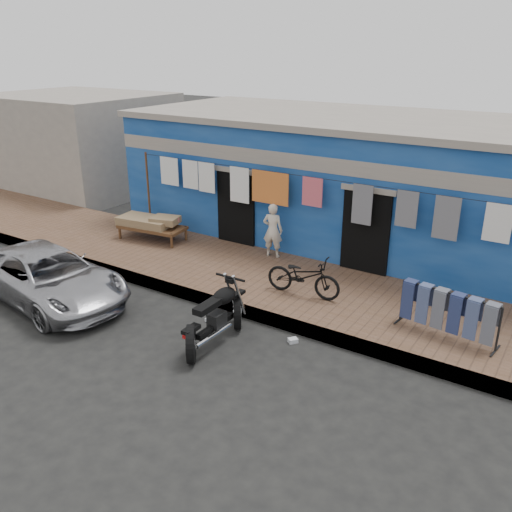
{
  "coord_description": "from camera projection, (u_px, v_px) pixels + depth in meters",
  "views": [
    {
      "loc": [
        5.41,
        -6.39,
        5.07
      ],
      "look_at": [
        0.0,
        2.0,
        1.15
      ],
      "focal_mm": 38.0,
      "sensor_mm": 36.0,
      "label": 1
    }
  ],
  "objects": [
    {
      "name": "car",
      "position": [
        49.0,
        276.0,
        11.27
      ],
      "size": [
        4.22,
        2.33,
        1.13
      ],
      "primitive_type": "imported",
      "rotation": [
        0.0,
        0.0,
        1.44
      ],
      "color": "#ABAAAF",
      "rests_on": "ground"
    },
    {
      "name": "seated_person",
      "position": [
        273.0,
        230.0,
        12.93
      ],
      "size": [
        0.54,
        0.42,
        1.33
      ],
      "primitive_type": "imported",
      "rotation": [
        0.0,
        0.0,
        3.38
      ],
      "color": "beige",
      "rests_on": "sidewalk"
    },
    {
      "name": "neighbor_left",
      "position": [
        79.0,
        142.0,
        19.99
      ],
      "size": [
        6.0,
        5.0,
        3.4
      ],
      "primitive_type": "cube",
      "color": "#9E9384",
      "rests_on": "ground"
    },
    {
      "name": "litter_a",
      "position": [
        220.0,
        318.0,
        10.67
      ],
      "size": [
        0.23,
        0.2,
        0.08
      ],
      "primitive_type": "cube",
      "rotation": [
        0.0,
        0.0,
        0.41
      ],
      "color": "silver",
      "rests_on": "ground"
    },
    {
      "name": "clothesline",
      "position": [
        296.0,
        196.0,
        12.42
      ],
      "size": [
        10.06,
        0.06,
        2.1
      ],
      "color": "brown",
      "rests_on": "sidewalk"
    },
    {
      "name": "motorcycle",
      "position": [
        215.0,
        315.0,
        9.64
      ],
      "size": [
        0.66,
        1.78,
        1.14
      ],
      "primitive_type": null,
      "rotation": [
        0.0,
        0.0,
        0.01
      ],
      "color": "black",
      "rests_on": "ground"
    },
    {
      "name": "sidewalk",
      "position": [
        281.0,
        285.0,
        11.88
      ],
      "size": [
        28.0,
        3.0,
        0.25
      ],
      "primitive_type": "cube",
      "color": "brown",
      "rests_on": "ground"
    },
    {
      "name": "jeans_rack",
      "position": [
        448.0,
        313.0,
        9.45
      ],
      "size": [
        1.92,
        0.85,
        0.88
      ],
      "primitive_type": null,
      "rotation": [
        0.0,
        0.0,
        -0.13
      ],
      "color": "black",
      "rests_on": "sidewalk"
    },
    {
      "name": "bicycle",
      "position": [
        304.0,
        272.0,
        10.97
      ],
      "size": [
        1.61,
        0.69,
        1.02
      ],
      "primitive_type": "imported",
      "rotation": [
        0.0,
        0.0,
        1.66
      ],
      "color": "black",
      "rests_on": "sidewalk"
    },
    {
      "name": "ground",
      "position": [
        195.0,
        351.0,
        9.58
      ],
      "size": [
        80.0,
        80.0,
        0.0
      ],
      "primitive_type": "plane",
      "color": "black",
      "rests_on": "ground"
    },
    {
      "name": "litter_c",
      "position": [
        211.0,
        319.0,
        10.61
      ],
      "size": [
        0.16,
        0.19,
        0.07
      ],
      "primitive_type": "cube",
      "rotation": [
        0.0,
        0.0,
        1.49
      ],
      "color": "silver",
      "rests_on": "ground"
    },
    {
      "name": "curb",
      "position": [
        244.0,
        311.0,
        10.75
      ],
      "size": [
        28.0,
        0.1,
        0.25
      ],
      "primitive_type": "cube",
      "color": "gray",
      "rests_on": "ground"
    },
    {
      "name": "building",
      "position": [
        357.0,
        180.0,
        14.43
      ],
      "size": [
        12.2,
        5.2,
        3.36
      ],
      "color": "navy",
      "rests_on": "ground"
    },
    {
      "name": "litter_b",
      "position": [
        293.0,
        341.0,
        9.84
      ],
      "size": [
        0.2,
        0.21,
        0.08
      ],
      "primitive_type": "cube",
      "rotation": [
        0.0,
        0.0,
        0.93
      ],
      "color": "silver",
      "rests_on": "ground"
    },
    {
      "name": "charpoy",
      "position": [
        152.0,
        228.0,
        14.21
      ],
      "size": [
        2.07,
        1.34,
        0.62
      ],
      "primitive_type": null,
      "rotation": [
        0.0,
        0.0,
        0.12
      ],
      "color": "brown",
      "rests_on": "sidewalk"
    }
  ]
}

